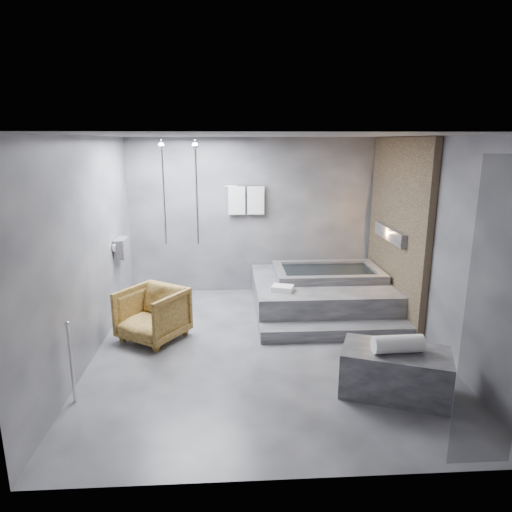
{
  "coord_description": "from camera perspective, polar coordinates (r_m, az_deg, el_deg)",
  "views": [
    {
      "loc": [
        -0.46,
        -5.7,
        2.74
      ],
      "look_at": [
        -0.1,
        0.3,
        1.21
      ],
      "focal_mm": 32.0,
      "sensor_mm": 36.0,
      "label": 1
    }
  ],
  "objects": [
    {
      "name": "room",
      "position": [
        6.09,
        4.71,
        4.67
      ],
      "size": [
        5.0,
        5.04,
        2.82
      ],
      "color": "#323235",
      "rests_on": "ground"
    },
    {
      "name": "tub_deck",
      "position": [
        7.72,
        8.07,
        -4.7
      ],
      "size": [
        2.2,
        2.0,
        0.5
      ],
      "primitive_type": "cube",
      "color": "#38373A",
      "rests_on": "ground"
    },
    {
      "name": "tub_step",
      "position": [
        6.7,
        10.01,
        -9.26
      ],
      "size": [
        2.2,
        0.36,
        0.18
      ],
      "primitive_type": "cube",
      "color": "#38373A",
      "rests_on": "ground"
    },
    {
      "name": "concrete_bench",
      "position": [
        5.41,
        16.97,
        -13.71
      ],
      "size": [
        1.3,
        1.01,
        0.52
      ],
      "primitive_type": "cube",
      "rotation": [
        0.0,
        0.0,
        -0.37
      ],
      "color": "#303033",
      "rests_on": "ground"
    },
    {
      "name": "driftwood_chair",
      "position": [
        6.62,
        -12.8,
        -7.1
      ],
      "size": [
        1.11,
        1.12,
        0.74
      ],
      "primitive_type": "imported",
      "rotation": [
        0.0,
        0.0,
        -0.58
      ],
      "color": "#4C3413",
      "rests_on": "ground"
    },
    {
      "name": "rolled_towel",
      "position": [
        5.22,
        17.32,
        -10.46
      ],
      "size": [
        0.55,
        0.22,
        0.2
      ],
      "primitive_type": "cylinder",
      "rotation": [
        0.0,
        1.57,
        0.04
      ],
      "color": "white",
      "rests_on": "concrete_bench"
    },
    {
      "name": "deck_towel",
      "position": [
        7.0,
        3.33,
        -4.06
      ],
      "size": [
        0.37,
        0.32,
        0.08
      ],
      "primitive_type": "cube",
      "rotation": [
        0.0,
        0.0,
        -0.32
      ],
      "color": "white",
      "rests_on": "tub_deck"
    }
  ]
}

